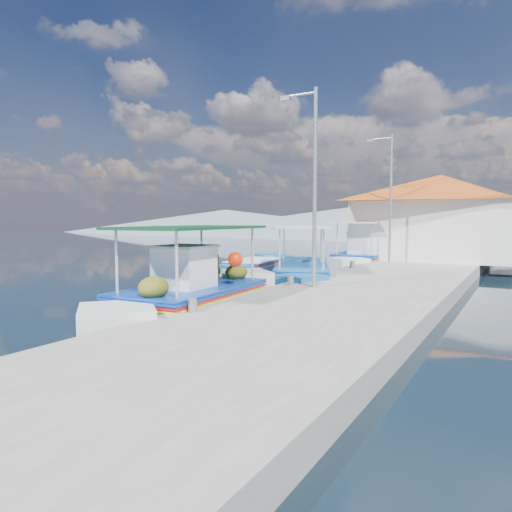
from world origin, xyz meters
The scene contains 11 objects.
ground centered at (0.00, 0.00, 0.00)m, with size 160.00×160.00×0.00m, color black.
quay centered at (5.90, 6.00, 0.25)m, with size 5.00×44.00×0.50m, color #ACABA1.
bollards centered at (3.80, 5.25, 0.65)m, with size 0.20×17.20×0.30m.
main_caique centered at (2.39, -1.13, 0.51)m, with size 2.62×8.04×2.65m.
caique_green_canopy centered at (2.60, 5.63, 0.38)m, with size 3.78×6.25×2.56m.
caique_blue_hull centered at (-0.75, 7.59, 0.28)m, with size 2.24×5.83×1.05m.
caique_far centered at (2.59, 13.40, 0.50)m, with size 2.51×7.74×2.71m.
harbor_building centered at (6.20, 15.00, 2.78)m, with size 10.49×10.49×4.40m.
lamp_post_near centered at (4.51, 2.00, 3.85)m, with size 1.21×0.14×6.00m.
lamp_post_far centered at (4.51, 11.00, 3.85)m, with size 1.21×0.14×6.00m.
mountain_ridge centered at (6.54, 56.00, 2.04)m, with size 171.40×96.00×5.50m.
Camera 1 is at (10.25, -11.23, 2.58)m, focal length 32.83 mm.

